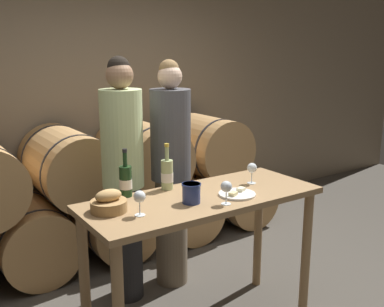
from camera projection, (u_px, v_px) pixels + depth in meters
The scene contains 13 objects.
stone_wall_back at pixel (80, 76), 4.35m from camera, with size 10.00×0.12×3.20m.
barrel_stack at pixel (108, 193), 4.13m from camera, with size 3.53×0.89×1.20m.
tasting_table at pixel (203, 219), 2.86m from camera, with size 1.54×0.61×0.95m.
person_left at pixel (123, 178), 3.25m from camera, with size 0.30×0.30×1.81m.
person_right at pixel (171, 173), 3.47m from camera, with size 0.31×0.31×1.78m.
wine_bottle_red at pixel (126, 181), 2.80m from camera, with size 0.08×0.08×0.31m.
wine_bottle_white at pixel (167, 174), 2.94m from camera, with size 0.08×0.08×0.31m.
blue_crock at pixel (191, 192), 2.68m from camera, with size 0.12×0.12×0.12m.
bread_basket at pixel (109, 203), 2.55m from camera, with size 0.21×0.21×0.13m.
cheese_plate at pixel (237, 194), 2.84m from camera, with size 0.24×0.24×0.04m.
wine_glass_far_left at pixel (140, 198), 2.47m from camera, with size 0.07×0.07×0.14m.
wine_glass_left at pixel (226, 187), 2.65m from camera, with size 0.07×0.07×0.14m.
wine_glass_center at pixel (252, 169), 3.06m from camera, with size 0.07×0.07×0.14m.
Camera 1 is at (-1.56, -2.19, 1.86)m, focal length 42.00 mm.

